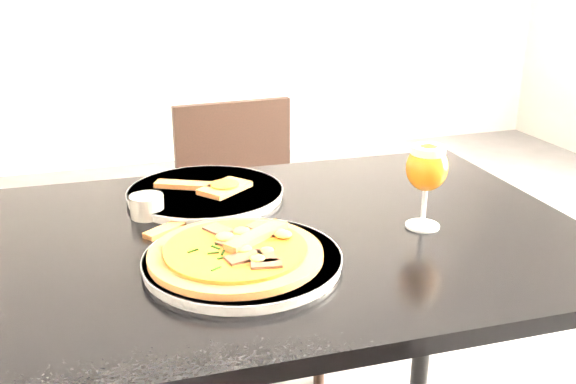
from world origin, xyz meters
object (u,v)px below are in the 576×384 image
object	(u,v)px
dining_table	(268,276)
beer_glass	(427,168)
pizza	(236,252)
chair_far	(246,229)

from	to	relation	value
dining_table	beer_glass	size ratio (longest dim) A/B	7.44
dining_table	pizza	world-z (taller)	pizza
pizza	beer_glass	size ratio (longest dim) A/B	1.76
dining_table	beer_glass	distance (m)	0.36
pizza	beer_glass	bearing A→B (deg)	8.28
dining_table	chair_far	xyz separation A→B (m)	(0.13, 0.69, -0.20)
pizza	beer_glass	world-z (taller)	beer_glass
chair_far	pizza	bearing A→B (deg)	-108.33
beer_glass	pizza	bearing A→B (deg)	-171.72
pizza	chair_far	bearing A→B (deg)	75.05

